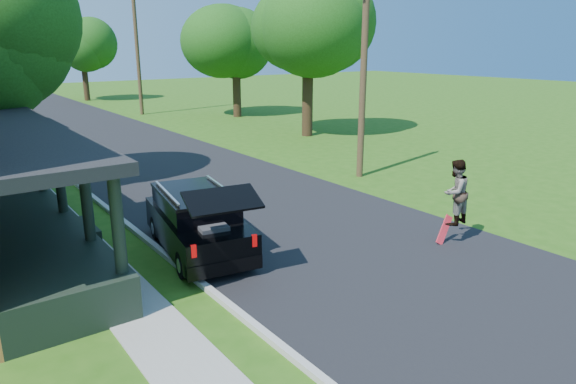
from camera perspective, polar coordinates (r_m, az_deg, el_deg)
ground at (r=12.63m, az=10.72°, el=-8.07°), size 140.00×140.00×0.00m
street at (r=29.53m, az=-18.67°, el=5.23°), size 8.00×120.00×0.02m
curb at (r=28.62m, az=-26.39°, el=4.08°), size 0.15×120.00×0.12m
black_suv at (r=13.16m, az=-10.01°, el=-3.26°), size 2.41×4.73×2.11m
skateboarder at (r=14.01m, az=18.08°, el=-0.03°), size 0.90×0.73×1.74m
skateboard at (r=14.29m, az=16.96°, el=-4.12°), size 0.65×0.18×0.79m
tree_right_near at (r=29.78m, az=2.15°, el=17.77°), size 7.51×7.15×9.05m
tree_right_mid at (r=38.26m, az=-5.95°, el=17.06°), size 7.16×7.36×8.91m
tree_right_far at (r=53.24m, az=-22.01°, el=15.05°), size 5.72×5.38×7.68m
utility_pole_near at (r=20.31m, az=8.40°, el=13.22°), size 1.59×0.43×8.06m
utility_pole_far at (r=40.85m, az=-16.51°, el=16.10°), size 1.74×0.28×10.90m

